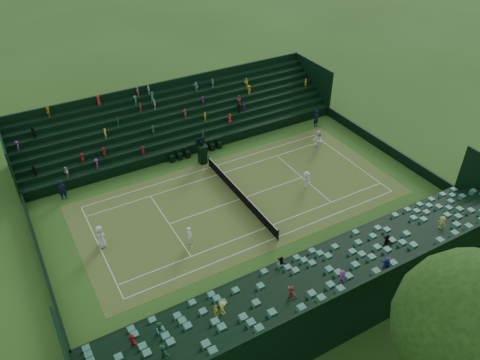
{
  "coord_description": "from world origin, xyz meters",
  "views": [
    {
      "loc": [
        26.89,
        -15.28,
        24.21
      ],
      "look_at": [
        0.0,
        0.0,
        2.0
      ],
      "focal_mm": 35.0,
      "sensor_mm": 36.0,
      "label": 1
    }
  ],
  "objects_px": {
    "player_far_west": "(318,140)",
    "player_far_east": "(306,179)",
    "player_near_west": "(101,237)",
    "tennis_net": "(240,194)",
    "umpire_chair": "(202,152)",
    "player_near_east": "(190,236)"
  },
  "relations": [
    {
      "from": "tennis_net",
      "to": "player_near_east",
      "type": "height_order",
      "value": "player_near_east"
    },
    {
      "from": "tennis_net",
      "to": "player_far_east",
      "type": "bearing_deg",
      "value": 77.76
    },
    {
      "from": "player_near_west",
      "to": "tennis_net",
      "type": "bearing_deg",
      "value": -103.73
    },
    {
      "from": "player_near_east",
      "to": "player_far_west",
      "type": "distance_m",
      "value": 17.72
    },
    {
      "from": "player_near_west",
      "to": "player_near_east",
      "type": "xyz_separation_m",
      "value": [
        3.17,
        5.69,
        -0.04
      ]
    },
    {
      "from": "tennis_net",
      "to": "player_far_west",
      "type": "bearing_deg",
      "value": 107.6
    },
    {
      "from": "tennis_net",
      "to": "player_near_west",
      "type": "xyz_separation_m",
      "value": [
        -0.16,
        -11.65,
        0.41
      ]
    },
    {
      "from": "umpire_chair",
      "to": "player_near_west",
      "type": "relative_size",
      "value": 1.49
    },
    {
      "from": "umpire_chair",
      "to": "player_near_west",
      "type": "bearing_deg",
      "value": -60.57
    },
    {
      "from": "player_near_west",
      "to": "umpire_chair",
      "type": "bearing_deg",
      "value": -73.52
    },
    {
      "from": "umpire_chair",
      "to": "player_near_east",
      "type": "relative_size",
      "value": 1.55
    },
    {
      "from": "player_far_west",
      "to": "player_near_west",
      "type": "bearing_deg",
      "value": -60.22
    },
    {
      "from": "tennis_net",
      "to": "umpire_chair",
      "type": "distance_m",
      "value": 6.62
    },
    {
      "from": "player_near_east",
      "to": "player_far_west",
      "type": "relative_size",
      "value": 0.95
    },
    {
      "from": "player_far_east",
      "to": "tennis_net",
      "type": "bearing_deg",
      "value": -109.52
    },
    {
      "from": "tennis_net",
      "to": "player_far_east",
      "type": "height_order",
      "value": "player_far_east"
    },
    {
      "from": "tennis_net",
      "to": "player_far_west",
      "type": "xyz_separation_m",
      "value": [
        -3.36,
        10.58,
        0.42
      ]
    },
    {
      "from": "umpire_chair",
      "to": "player_near_west",
      "type": "height_order",
      "value": "umpire_chair"
    },
    {
      "from": "tennis_net",
      "to": "player_near_west",
      "type": "distance_m",
      "value": 11.66
    },
    {
      "from": "tennis_net",
      "to": "umpire_chair",
      "type": "height_order",
      "value": "umpire_chair"
    },
    {
      "from": "player_far_west",
      "to": "player_far_east",
      "type": "xyz_separation_m",
      "value": [
        4.62,
        -4.75,
        -0.15
      ]
    },
    {
      "from": "tennis_net",
      "to": "umpire_chair",
      "type": "relative_size",
      "value": 4.2
    }
  ]
}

